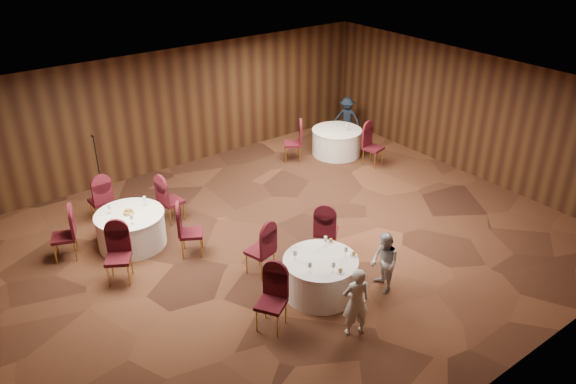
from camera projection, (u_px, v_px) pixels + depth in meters
ground at (286, 243)px, 12.02m from camera, size 12.00×12.00×0.00m
room_shell at (286, 160)px, 11.10m from camera, size 12.00×12.00×12.00m
table_main at (320, 276)px, 10.36m from camera, size 1.38×1.38×0.74m
table_left at (131, 229)px, 11.83m from camera, size 1.44×1.44×0.74m
table_right at (337, 142)px, 16.06m from camera, size 1.42×1.42×0.74m
chairs_main at (287, 259)px, 10.62m from camera, size 2.98×2.11×1.00m
chairs_left at (130, 224)px, 11.76m from camera, size 3.06×3.08×1.00m
chairs_right at (333, 146)px, 15.48m from camera, size 2.25×2.26×1.00m
tabletop_main at (331, 254)px, 10.16m from camera, size 1.09×0.99×0.22m
tabletop_left at (129, 211)px, 11.62m from camera, size 0.80×0.75×0.22m
tabletop_right at (347, 125)px, 15.75m from camera, size 0.08×0.08×0.22m
mic_stand at (101, 182)px, 13.52m from camera, size 0.24×0.24×1.69m
woman_a at (356, 302)px, 9.25m from camera, size 0.56×0.46×1.31m
woman_b at (384, 263)px, 10.34m from camera, size 0.63×0.71×1.20m
man_c at (347, 117)px, 17.10m from camera, size 0.82×0.94×1.26m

